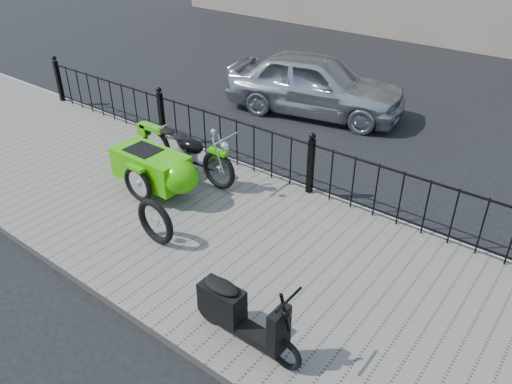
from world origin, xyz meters
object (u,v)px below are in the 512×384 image
Objects in this scene: spare_tire at (155,222)px; sedan_car at (315,84)px; motorcycle_sidecar at (165,166)px; scooter at (239,314)px.

sedan_car is at bearing 99.56° from spare_tire.
scooter is at bearing -30.57° from motorcycle_sidecar.
motorcycle_sidecar is 0.56× the size of sedan_car.
motorcycle_sidecar reaches higher than spare_tire.
scooter is 2.19m from spare_tire.
sedan_car is (-0.04, 4.70, 0.10)m from motorcycle_sidecar.
sedan_car is (-0.97, 5.79, 0.22)m from spare_tire.
sedan_car reaches higher than spare_tire.
spare_tire is (0.93, -1.08, -0.13)m from motorcycle_sidecar.
motorcycle_sidecar is at bearing 130.69° from spare_tire.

